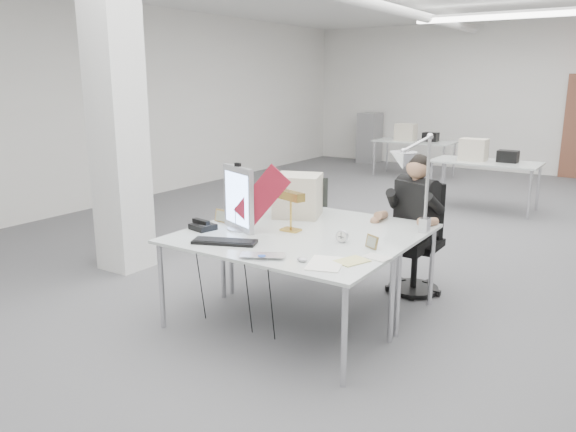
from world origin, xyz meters
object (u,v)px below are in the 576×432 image
object	(u,v)px
beige_monitor	(298,195)
monitor	(238,198)
seated_person	(416,202)
desk_phone	(203,227)
office_chair	(416,240)
desk_main	(273,246)
architect_lamp	(416,189)
bankers_lamp	(291,210)
laptop	(262,258)

from	to	relation	value
beige_monitor	monitor	bearing A→B (deg)	-123.34
seated_person	desk_phone	bearing A→B (deg)	-111.08
monitor	office_chair	bearing A→B (deg)	72.44
desk_main	beige_monitor	distance (m)	0.99
office_chair	architect_lamp	world-z (taller)	architect_lamp
desk_main	seated_person	xyz separation A→B (m)	(0.60, 1.47, 0.16)
desk_main	architect_lamp	size ratio (longest dim) A/B	2.19
desk_main	beige_monitor	size ratio (longest dim) A/B	4.36
bankers_lamp	beige_monitor	world-z (taller)	beige_monitor
seated_person	laptop	size ratio (longest dim) A/B	2.49
laptop	office_chair	bearing A→B (deg)	48.06
desk_main	desk_phone	world-z (taller)	desk_phone
seated_person	bankers_lamp	world-z (taller)	seated_person
office_chair	laptop	xyz separation A→B (m)	(-0.45, -1.86, 0.25)
office_chair	laptop	bearing A→B (deg)	-81.04
monitor	desk_phone	bearing A→B (deg)	-123.67
desk_phone	monitor	bearing A→B (deg)	46.52
laptop	bankers_lamp	size ratio (longest dim) A/B	0.89
monitor	laptop	size ratio (longest dim) A/B	1.69
seated_person	beige_monitor	size ratio (longest dim) A/B	1.94
bankers_lamp	beige_monitor	bearing A→B (deg)	133.69
laptop	architect_lamp	size ratio (longest dim) A/B	0.39
laptop	seated_person	bearing A→B (deg)	47.70
bankers_lamp	beige_monitor	distance (m)	0.54
beige_monitor	architect_lamp	distance (m)	1.22
office_chair	laptop	world-z (taller)	office_chair
office_chair	seated_person	world-z (taller)	seated_person
bankers_lamp	beige_monitor	size ratio (longest dim) A/B	0.88
office_chair	architect_lamp	distance (m)	1.03
desk_phone	beige_monitor	world-z (taller)	beige_monitor
bankers_lamp	desk_phone	xyz separation A→B (m)	(-0.65, -0.37, -0.16)
monitor	bankers_lamp	xyz separation A→B (m)	(0.40, 0.20, -0.09)
laptop	bankers_lamp	distance (m)	0.82
laptop	bankers_lamp	bearing A→B (deg)	79.88
desk_main	laptop	bearing A→B (deg)	-67.13
seated_person	beige_monitor	world-z (taller)	seated_person
office_chair	architect_lamp	xyz separation A→B (m)	(0.25, -0.76, 0.65)
seated_person	office_chair	bearing A→B (deg)	112.51
bankers_lamp	beige_monitor	xyz separation A→B (m)	(-0.24, 0.49, 0.01)
bankers_lamp	desk_phone	size ratio (longest dim) A/B	1.89
monitor	architect_lamp	size ratio (longest dim) A/B	0.66
desk_main	laptop	world-z (taller)	laptop
seated_person	monitor	distance (m)	1.67
desk_main	office_chair	world-z (taller)	office_chair
office_chair	bankers_lamp	distance (m)	1.37
seated_person	desk_phone	world-z (taller)	seated_person
desk_main	seated_person	world-z (taller)	seated_person
laptop	architect_lamp	xyz separation A→B (m)	(0.70, 1.11, 0.40)
architect_lamp	bankers_lamp	bearing A→B (deg)	-168.50
laptop	desk_phone	size ratio (longest dim) A/B	1.68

